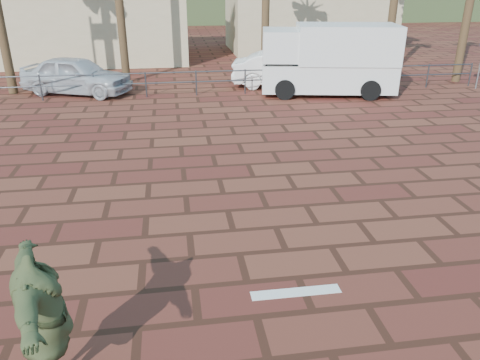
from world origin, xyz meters
The scene contains 9 objects.
ground centered at (0.00, 0.00, 0.00)m, with size 120.00×120.00×0.00m, color brown.
paint_stripe centered at (0.70, -1.20, 0.00)m, with size 1.40×0.22×0.01m, color white.
guardrail centered at (0.00, 12.00, 0.68)m, with size 24.06×0.06×1.00m.
building_west centered at (-6.00, 22.00, 2.28)m, with size 12.60×7.60×4.50m.
building_east centered at (8.00, 24.00, 2.54)m, with size 10.60×6.60×5.00m.
skateboarder centered at (-2.56, -2.52, 0.97)m, with size 2.13×0.58×1.73m, color #333B20.
campervan centered at (5.34, 11.49, 1.44)m, with size 5.59×3.12×2.74m.
car_silver centered at (-4.80, 13.00, 0.76)m, with size 1.80×4.47×1.52m, color silver.
car_white centered at (3.94, 13.00, 0.76)m, with size 1.60×4.59×1.51m, color white.
Camera 1 is at (-1.02, -6.91, 4.47)m, focal length 35.00 mm.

